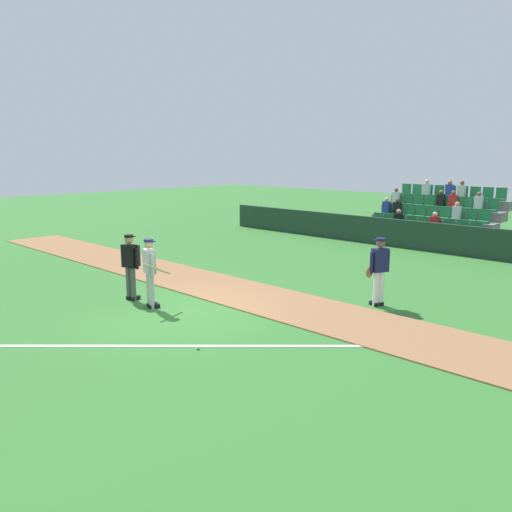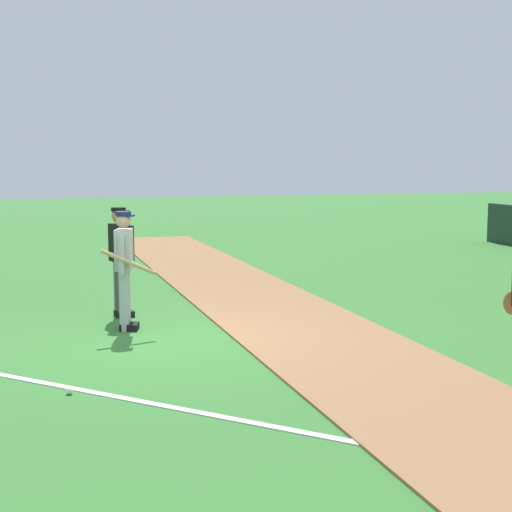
{
  "view_description": "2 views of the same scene",
  "coord_description": "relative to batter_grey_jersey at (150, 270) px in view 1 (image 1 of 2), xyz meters",
  "views": [
    {
      "loc": [
        9.69,
        -7.47,
        3.77
      ],
      "look_at": [
        0.63,
        1.96,
        1.18
      ],
      "focal_mm": 35.51,
      "sensor_mm": 36.0,
      "label": 1
    },
    {
      "loc": [
        10.68,
        -1.85,
        2.53
      ],
      "look_at": [
        0.07,
        1.34,
        1.14
      ],
      "focal_mm": 54.89,
      "sensor_mm": 36.0,
      "label": 2
    }
  ],
  "objects": [
    {
      "name": "runner_navy_jersey",
      "position": [
        4.04,
        4.11,
        -0.01
      ],
      "size": [
        0.42,
        0.62,
        1.76
      ],
      "color": "white",
      "rests_on": "ground"
    },
    {
      "name": "dugout_fence",
      "position": [
        0.76,
        12.24,
        -0.38
      ],
      "size": [
        20.0,
        0.16,
        1.17
      ],
      "primitive_type": "cube",
      "color": "#1E3828",
      "rests_on": "ground"
    },
    {
      "name": "infield_dirt_path",
      "position": [
        0.76,
        2.53,
        -0.95
      ],
      "size": [
        28.0,
        2.32,
        0.03
      ],
      "primitive_type": "cube",
      "color": "#936642",
      "rests_on": "ground"
    },
    {
      "name": "baseball",
      "position": [
        3.03,
        -1.0,
        -0.93
      ],
      "size": [
        0.07,
        0.07,
        0.07
      ],
      "primitive_type": "sphere",
      "color": "white",
      "rests_on": "ground"
    },
    {
      "name": "stadium_bleachers",
      "position": [
        0.75,
        14.54,
        -0.21
      ],
      "size": [
        5.55,
        3.8,
        2.7
      ],
      "color": "slate",
      "rests_on": "ground"
    },
    {
      "name": "batter_grey_jersey",
      "position": [
        0.0,
        0.0,
        0.0
      ],
      "size": [
        0.59,
        0.8,
        1.76
      ],
      "color": "#B2B2B2",
      "rests_on": "ground"
    },
    {
      "name": "ground_plane",
      "position": [
        0.76,
        0.43,
        -0.97
      ],
      "size": [
        80.0,
        80.0,
        0.0
      ],
      "primitive_type": "plane",
      "color": "#33702D"
    },
    {
      "name": "umpire_home_plate",
      "position": [
        -0.98,
        0.06,
        0.03
      ],
      "size": [
        0.58,
        0.37,
        1.76
      ],
      "color": "#4C4C4C",
      "rests_on": "ground"
    },
    {
      "name": "foul_line_chalk",
      "position": [
        3.76,
        -0.07,
        -0.96
      ],
      "size": [
        8.73,
        8.38,
        0.01
      ],
      "primitive_type": "cube",
      "rotation": [
        0.0,
        0.0,
        0.76
      ],
      "color": "white",
      "rests_on": "ground"
    }
  ]
}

